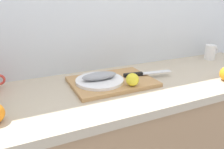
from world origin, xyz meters
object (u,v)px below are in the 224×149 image
Objects in this scene: white_plate at (100,80)px; lemon_0 at (132,80)px; fish_fillet at (100,76)px; coffee_mug_1 at (210,52)px; chef_knife at (142,74)px; cutting_board at (112,82)px.

lemon_0 is at bearing -42.71° from white_plate.
coffee_mug_1 reaches higher than fish_fillet.
fish_fillet is at bearing 137.29° from lemon_0.
fish_fillet is 0.64× the size of chef_knife.
white_plate is at bearing -173.50° from chef_knife.
cutting_board is 0.88m from coffee_mug_1.
cutting_board is at bearing -0.29° from white_plate.
lemon_0 is at bearing -162.88° from coffee_mug_1.
cutting_board is at bearing -171.28° from coffee_mug_1.
chef_knife is at bearing -0.98° from fish_fillet.
white_plate is 0.25m from chef_knife.
coffee_mug_1 reaches higher than lemon_0.
cutting_board is at bearing 115.75° from lemon_0.
coffee_mug_1 is (0.81, 0.25, 0.00)m from lemon_0.
white_plate is 0.95m from coffee_mug_1.
coffee_mug_1 reaches higher than white_plate.
chef_knife is (0.25, -0.00, 0.00)m from white_plate.
fish_fillet reaches higher than chef_knife.
coffee_mug_1 is (0.94, 0.13, 0.00)m from fish_fillet.
fish_fillet is at bearing -173.50° from chef_knife.
cutting_board is at bearing -173.77° from chef_knife.
chef_knife is (0.25, -0.00, -0.02)m from fish_fillet.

